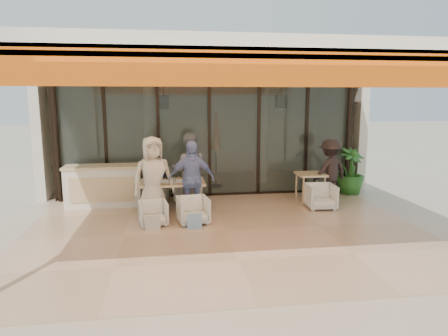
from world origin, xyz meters
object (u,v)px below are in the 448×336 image
(chair_far_right, at_px, (188,189))
(diner_cream, at_px, (153,178))
(chair_far_left, at_px, (156,190))
(diner_periwinkle, at_px, (191,179))
(diner_grey, at_px, (189,170))
(side_table, at_px, (311,177))
(side_chair, at_px, (321,195))
(chair_near_left, at_px, (153,212))
(diner_navy, at_px, (155,176))
(standing_woman, at_px, (330,170))
(host_counter, at_px, (104,186))
(chair_near_right, at_px, (193,209))
(dining_table, at_px, (172,184))
(potted_palm, at_px, (350,171))

(chair_far_right, height_order, diner_cream, diner_cream)
(chair_far_left, height_order, diner_periwinkle, diner_periwinkle)
(diner_grey, bearing_deg, diner_periwinkle, 95.50)
(diner_cream, xyz_separation_m, side_table, (3.98, 0.96, -0.29))
(side_table, xyz_separation_m, side_chair, (0.00, -0.75, -0.30))
(chair_near_left, bearing_deg, diner_navy, 80.60)
(chair_far_right, distance_m, standing_woman, 3.71)
(host_counter, xyz_separation_m, chair_near_right, (2.09, -1.67, -0.21))
(chair_far_left, relative_size, side_chair, 0.93)
(chair_near_right, distance_m, side_table, 3.48)
(diner_cream, bearing_deg, diner_navy, 73.59)
(dining_table, distance_m, side_table, 3.60)
(standing_woman, bearing_deg, side_table, -21.65)
(diner_cream, bearing_deg, chair_far_left, 73.59)
(host_counter, bearing_deg, chair_far_right, 6.26)
(diner_grey, bearing_deg, potted_palm, -166.08)
(dining_table, height_order, potted_palm, potted_palm)
(host_counter, distance_m, diner_grey, 2.14)
(host_counter, distance_m, side_chair, 5.32)
(diner_periwinkle, xyz_separation_m, standing_woman, (3.66, 0.97, -0.06))
(dining_table, bearing_deg, chair_far_left, 113.70)
(chair_near_left, xyz_separation_m, side_table, (3.98, 1.46, 0.35))
(diner_cream, bearing_deg, side_table, -2.79)
(diner_grey, distance_m, potted_palm, 4.57)
(host_counter, xyz_separation_m, chair_far_right, (2.09, 0.23, -0.19))
(diner_grey, bearing_deg, chair_far_right, -84.50)
(standing_woman, bearing_deg, diner_navy, -21.33)
(side_chair, bearing_deg, diner_periwinkle, -172.14)
(chair_near_left, height_order, diner_navy, diner_navy)
(dining_table, relative_size, diner_grey, 0.82)
(side_table, bearing_deg, dining_table, -171.88)
(dining_table, distance_m, diner_cream, 0.66)
(chair_far_left, distance_m, chair_far_right, 0.84)
(side_table, relative_size, standing_woman, 0.46)
(chair_near_left, height_order, diner_grey, diner_grey)
(diner_grey, distance_m, diner_cream, 1.23)
(chair_far_left, height_order, side_chair, side_chair)
(chair_near_left, bearing_deg, diner_grey, 49.63)
(chair_near_right, height_order, side_chair, side_chair)
(host_counter, bearing_deg, diner_grey, -7.37)
(diner_navy, xyz_separation_m, diner_cream, (0.00, -0.90, 0.13))
(side_chair, bearing_deg, diner_navy, 174.18)
(chair_near_left, bearing_deg, side_chair, 0.78)
(chair_far_right, xyz_separation_m, chair_near_right, (0.00, -1.90, -0.01))
(chair_far_right, xyz_separation_m, diner_cream, (-0.84, -1.40, 0.59))
(chair_far_left, height_order, diner_cream, diner_cream)
(diner_periwinkle, bearing_deg, diner_grey, 89.30)
(chair_near_left, distance_m, diner_cream, 0.81)
(host_counter, distance_m, chair_far_left, 1.29)
(diner_periwinkle, xyz_separation_m, side_table, (3.14, 0.96, -0.23))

